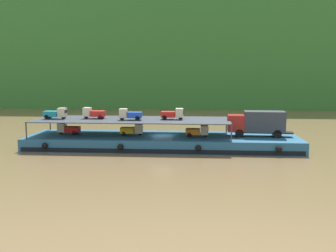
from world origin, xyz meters
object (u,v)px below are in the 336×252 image
(mini_truck_lower_aft, at_px, (132,130))
(mini_truck_upper_stern, at_px, (56,113))
(covered_lorry, at_px, (258,123))
(mini_truck_lower_stern, at_px, (68,129))
(mini_truck_upper_mid, at_px, (94,113))
(cargo_barge, at_px, (163,142))
(mini_truck_lower_mid, at_px, (198,131))
(mini_truck_upper_fore, at_px, (130,114))
(mini_truck_upper_bow, at_px, (173,114))

(mini_truck_lower_aft, bearing_deg, mini_truck_upper_stern, -178.43)
(mini_truck_lower_aft, distance_m, mini_truck_upper_stern, 9.77)
(covered_lorry, bearing_deg, mini_truck_lower_stern, -179.78)
(covered_lorry, distance_m, mini_truck_upper_mid, 20.37)
(mini_truck_lower_stern, xyz_separation_m, mini_truck_upper_mid, (3.26, 0.23, 2.00))
(covered_lorry, height_order, mini_truck_upper_mid, mini_truck_upper_mid)
(covered_lorry, bearing_deg, mini_truck_upper_mid, 179.61)
(mini_truck_upper_mid, bearing_deg, mini_truck_lower_aft, -5.60)
(cargo_barge, xyz_separation_m, mini_truck_lower_mid, (4.32, -0.51, 1.44))
(mini_truck_upper_stern, bearing_deg, mini_truck_lower_mid, -0.62)
(covered_lorry, distance_m, mini_truck_upper_fore, 15.58)
(mini_truck_upper_stern, height_order, mini_truck_upper_fore, same)
(mini_truck_lower_stern, bearing_deg, mini_truck_upper_mid, 4.02)
(mini_truck_lower_stern, bearing_deg, cargo_barge, -0.94)
(covered_lorry, bearing_deg, cargo_barge, -178.58)
(mini_truck_lower_stern, xyz_separation_m, mini_truck_upper_stern, (-1.36, -0.52, 2.00))
(mini_truck_lower_aft, xyz_separation_m, mini_truck_upper_mid, (-4.93, 0.48, 2.00))
(mini_truck_lower_aft, xyz_separation_m, mini_truck_upper_fore, (-0.10, -0.67, 2.00))
(mini_truck_lower_stern, distance_m, mini_truck_lower_aft, 8.20)
(mini_truck_lower_mid, distance_m, mini_truck_upper_stern, 17.79)
(covered_lorry, distance_m, mini_truck_upper_stern, 25.00)
(mini_truck_lower_stern, height_order, mini_truck_lower_mid, same)
(covered_lorry, bearing_deg, mini_truck_upper_bow, -179.65)
(cargo_barge, distance_m, mini_truck_lower_aft, 4.06)
(mini_truck_lower_aft, xyz_separation_m, mini_truck_upper_bow, (5.04, 0.28, 2.00))
(mini_truck_upper_stern, bearing_deg, mini_truck_lower_stern, 20.73)
(mini_truck_upper_stern, distance_m, mini_truck_upper_fore, 9.47)
(cargo_barge, bearing_deg, covered_lorry, 1.42)
(mini_truck_upper_mid, bearing_deg, mini_truck_upper_fore, -13.46)
(covered_lorry, relative_size, mini_truck_lower_mid, 2.85)
(covered_lorry, height_order, mini_truck_lower_stern, covered_lorry)
(mini_truck_lower_stern, xyz_separation_m, mini_truck_lower_aft, (8.20, -0.25, 0.00))
(mini_truck_lower_stern, distance_m, mini_truck_upper_mid, 3.83)
(cargo_barge, relative_size, covered_lorry, 4.19)
(mini_truck_upper_bow, bearing_deg, cargo_barge, -169.70)
(cargo_barge, distance_m, mini_truck_upper_bow, 3.67)
(mini_truck_upper_stern, bearing_deg, cargo_barge, 1.37)
(cargo_barge, xyz_separation_m, mini_truck_upper_fore, (-3.89, -0.73, 3.44))
(mini_truck_upper_mid, bearing_deg, mini_truck_upper_bow, -1.15)
(cargo_barge, height_order, mini_truck_upper_stern, mini_truck_upper_stern)
(covered_lorry, relative_size, mini_truck_upper_fore, 2.86)
(mini_truck_lower_aft, distance_m, mini_truck_upper_fore, 2.11)
(covered_lorry, relative_size, mini_truck_lower_stern, 2.84)
(cargo_barge, xyz_separation_m, mini_truck_upper_mid, (-8.73, 0.43, 3.44))
(cargo_barge, bearing_deg, mini_truck_upper_stern, -178.63)
(mini_truck_upper_stern, bearing_deg, covered_lorry, 1.39)
(cargo_barge, bearing_deg, mini_truck_upper_fore, -169.35)
(mini_truck_lower_mid, xyz_separation_m, mini_truck_upper_mid, (-13.05, 0.94, 2.00))
(mini_truck_lower_stern, relative_size, mini_truck_upper_bow, 1.01)
(mini_truck_upper_bow, bearing_deg, mini_truck_lower_stern, -179.88)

